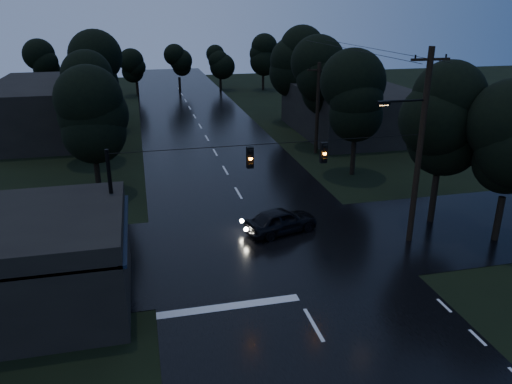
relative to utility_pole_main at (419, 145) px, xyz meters
name	(u,v)px	position (x,y,z in m)	size (l,w,h in m)	color
main_road	(215,153)	(-7.41, 19.00, -5.26)	(12.00, 120.00, 0.02)	black
cross_street	(269,246)	(-7.41, 1.00, -5.26)	(60.00, 9.00, 0.02)	black
building_far_right	(351,110)	(6.59, 23.00, -3.06)	(10.00, 14.00, 4.40)	black
building_far_left	(53,108)	(-21.41, 29.00, -2.76)	(10.00, 16.00, 5.00)	black
utility_pole_main	(419,145)	(0.00, 0.00, 0.00)	(3.50, 0.30, 10.00)	black
utility_pole_far	(318,107)	(0.89, 17.00, -1.38)	(2.00, 0.30, 7.50)	black
anchor_pole_left	(113,214)	(-14.91, 0.00, -2.26)	(0.18, 0.18, 6.00)	black
span_signals	(287,154)	(-6.85, -0.01, -0.01)	(15.00, 0.37, 1.12)	black
tree_corner_near	(444,119)	(2.59, 2.00, 0.74)	(4.48, 4.48, 9.44)	black
tree_corner_far	(512,145)	(4.59, -1.00, -0.02)	(3.92, 3.92, 8.26)	black
tree_left_a	(91,116)	(-16.41, 11.00, -0.02)	(3.92, 3.92, 8.26)	black
tree_left_b	(89,90)	(-17.01, 19.00, 0.36)	(4.20, 4.20, 8.85)	black
tree_left_c	(90,70)	(-17.61, 29.00, 0.74)	(4.48, 4.48, 9.44)	black
tree_right_a	(357,98)	(1.59, 11.00, 0.36)	(4.20, 4.20, 8.85)	black
tree_right_b	(325,78)	(2.19, 19.00, 0.74)	(4.48, 4.48, 9.44)	black
tree_right_c	(296,61)	(2.79, 29.00, 1.11)	(4.76, 4.76, 10.03)	black
car	(281,220)	(-6.32, 2.54, -4.56)	(1.65, 4.11, 1.40)	black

